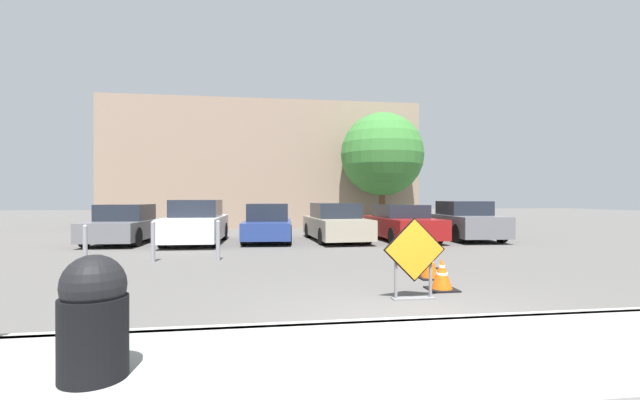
# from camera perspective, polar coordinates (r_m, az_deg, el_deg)

# --- Properties ---
(ground_plane) EXTENTS (96.00, 96.00, 0.00)m
(ground_plane) POSITION_cam_1_polar(r_m,az_deg,el_deg) (15.38, -0.83, -5.95)
(ground_plane) COLOR #565451
(sidewalk_strip) EXTENTS (29.65, 2.28, 0.14)m
(sidewalk_strip) POSITION_cam_1_polar(r_m,az_deg,el_deg) (4.76, 17.94, -19.34)
(sidewalk_strip) COLOR #999993
(sidewalk_strip) RESTS_ON ground_plane
(curb_lip) EXTENTS (29.65, 0.20, 0.14)m
(curb_lip) POSITION_cam_1_polar(r_m,az_deg,el_deg) (5.76, 12.72, -15.84)
(curb_lip) COLOR #999993
(curb_lip) RESTS_ON ground_plane
(road_closed_sign) EXTENTS (1.05, 0.20, 1.34)m
(road_closed_sign) POSITION_cam_1_polar(r_m,az_deg,el_deg) (7.24, 12.45, -7.37)
(road_closed_sign) COLOR black
(road_closed_sign) RESTS_ON ground_plane
(traffic_cone_nearest) EXTENTS (0.51, 0.51, 0.58)m
(traffic_cone_nearest) POSITION_cam_1_polar(r_m,az_deg,el_deg) (8.15, 15.93, -9.53)
(traffic_cone_nearest) COLOR black
(traffic_cone_nearest) RESTS_ON ground_plane
(traffic_cone_second) EXTENTS (0.45, 0.45, 0.72)m
(traffic_cone_second) POSITION_cam_1_polar(r_m,az_deg,el_deg) (9.20, 14.42, -7.95)
(traffic_cone_second) COLOR black
(traffic_cone_second) RESTS_ON ground_plane
(traffic_cone_third) EXTENTS (0.46, 0.46, 0.60)m
(traffic_cone_third) POSITION_cam_1_polar(r_m,az_deg,el_deg) (10.55, 13.94, -7.23)
(traffic_cone_third) COLOR black
(traffic_cone_third) RESTS_ON ground_plane
(traffic_cone_fourth) EXTENTS (0.46, 0.46, 0.60)m
(traffic_cone_fourth) POSITION_cam_1_polar(r_m,az_deg,el_deg) (11.77, 13.08, -6.45)
(traffic_cone_fourth) COLOR black
(traffic_cone_fourth) RESTS_ON ground_plane
(traffic_cone_fifth) EXTENTS (0.48, 0.48, 0.71)m
(traffic_cone_fifth) POSITION_cam_1_polar(r_m,az_deg,el_deg) (12.93, 12.14, -5.60)
(traffic_cone_fifth) COLOR black
(traffic_cone_fifth) RESTS_ON ground_plane
(parked_car_nearest) EXTENTS (2.11, 4.19, 1.43)m
(parked_car_nearest) POSITION_cam_1_polar(r_m,az_deg,el_deg) (17.34, -24.56, -3.08)
(parked_car_nearest) COLOR slate
(parked_car_nearest) RESTS_ON ground_plane
(parked_car_second) EXTENTS (2.04, 4.36, 1.60)m
(parked_car_second) POSITION_cam_1_polar(r_m,az_deg,el_deg) (16.29, -16.19, -3.02)
(parked_car_second) COLOR white
(parked_car_second) RESTS_ON ground_plane
(parked_car_third) EXTENTS (2.00, 4.12, 1.45)m
(parked_car_third) POSITION_cam_1_polar(r_m,az_deg,el_deg) (16.51, -6.95, -3.20)
(parked_car_third) COLOR navy
(parked_car_third) RESTS_ON ground_plane
(parked_car_fourth) EXTENTS (2.09, 4.72, 1.47)m
(parked_car_fourth) POSITION_cam_1_polar(r_m,az_deg,el_deg) (16.72, 2.07, -3.13)
(parked_car_fourth) COLOR #A39984
(parked_car_fourth) RESTS_ON ground_plane
(parked_car_fifth) EXTENTS (2.07, 4.73, 1.40)m
(parked_car_fifth) POSITION_cam_1_polar(r_m,az_deg,el_deg) (17.26, 10.75, -3.10)
(parked_car_fifth) COLOR maroon
(parked_car_fifth) RESTS_ON ground_plane
(parked_car_sixth) EXTENTS (2.10, 4.46, 1.54)m
(parked_car_sixth) POSITION_cam_1_polar(r_m,az_deg,el_deg) (18.19, 18.70, -2.73)
(parked_car_sixth) COLOR slate
(parked_car_sixth) RESTS_ON ground_plane
(trash_bin) EXTENTS (0.55, 0.55, 1.05)m
(trash_bin) POSITION_cam_1_polar(r_m,az_deg,el_deg) (4.21, -27.94, -13.54)
(trash_bin) COLOR black
(trash_bin) RESTS_ON sidewalk_strip
(bollard_nearest) EXTENTS (0.12, 0.12, 1.08)m
(bollard_nearest) POSITION_cam_1_polar(r_m,az_deg,el_deg) (11.75, -13.44, -5.11)
(bollard_nearest) COLOR gray
(bollard_nearest) RESTS_ON ground_plane
(bollard_second) EXTENTS (0.12, 0.12, 1.07)m
(bollard_second) POSITION_cam_1_polar(r_m,az_deg,el_deg) (12.02, -21.37, -5.02)
(bollard_second) COLOR gray
(bollard_second) RESTS_ON ground_plane
(bollard_third) EXTENTS (0.12, 0.12, 0.99)m
(bollard_third) POSITION_cam_1_polar(r_m,az_deg,el_deg) (12.50, -28.83, -5.02)
(bollard_third) COLOR gray
(bollard_third) RESTS_ON ground_plane
(building_facade_backdrop) EXTENTS (17.48, 5.00, 7.09)m
(building_facade_backdrop) POSITION_cam_1_polar(r_m,az_deg,el_deg) (25.94, -7.43, 4.42)
(building_facade_backdrop) COLOR gray
(building_facade_backdrop) RESTS_ON ground_plane
(street_tree_behind_lot) EXTENTS (4.41, 4.41, 6.20)m
(street_tree_behind_lot) POSITION_cam_1_polar(r_m,az_deg,el_deg) (23.09, 8.29, 6.03)
(street_tree_behind_lot) COLOR #513823
(street_tree_behind_lot) RESTS_ON ground_plane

